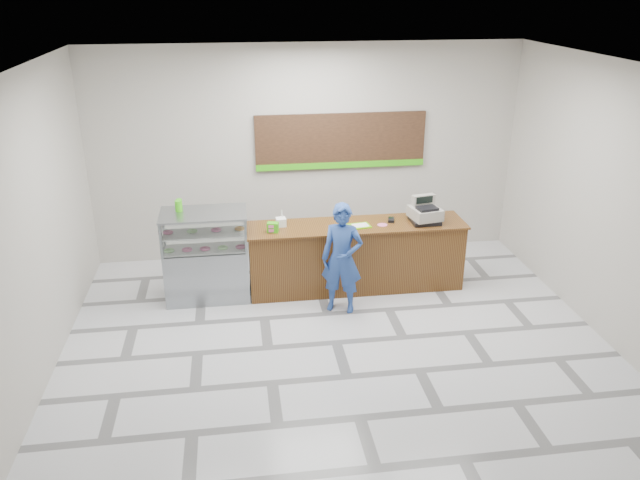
{
  "coord_description": "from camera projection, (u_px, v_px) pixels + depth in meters",
  "views": [
    {
      "loc": [
        -1.2,
        -6.89,
        4.37
      ],
      "look_at": [
        -0.09,
        0.9,
        1.08
      ],
      "focal_mm": 35.0,
      "sensor_mm": 36.0,
      "label": 1
    }
  ],
  "objects": [
    {
      "name": "promo_box",
      "position": [
        273.0,
        227.0,
        8.92
      ],
      "size": [
        0.18,
        0.14,
        0.14
      ],
      "primitive_type": "cube",
      "rotation": [
        0.0,
        0.0,
        -0.25
      ],
      "color": "#3ABD12",
      "rests_on": "sales_counter"
    },
    {
      "name": "napkin_box",
      "position": [
        281.0,
        222.0,
        9.14
      ],
      "size": [
        0.15,
        0.15,
        0.12
      ],
      "primitive_type": "cube",
      "rotation": [
        0.0,
        0.0,
        0.08
      ],
      "color": "white",
      "rests_on": "sales_counter"
    },
    {
      "name": "green_cup_left",
      "position": [
        179.0,
        203.0,
        8.98
      ],
      "size": [
        0.08,
        0.08,
        0.13
      ],
      "primitive_type": "cylinder",
      "color": "#3ABD12",
      "rests_on": "display_case"
    },
    {
      "name": "donut_decal",
      "position": [
        382.0,
        225.0,
        9.2
      ],
      "size": [
        0.15,
        0.15,
        0.0
      ],
      "primitive_type": "cylinder",
      "color": "#DC6297",
      "rests_on": "sales_counter"
    },
    {
      "name": "sales_counter",
      "position": [
        356.0,
        256.0,
        9.42
      ],
      "size": [
        3.26,
        0.76,
        1.03
      ],
      "color": "brown",
      "rests_on": "floor"
    },
    {
      "name": "customer",
      "position": [
        342.0,
        258.0,
        8.66
      ],
      "size": [
        0.68,
        0.56,
        1.59
      ],
      "primitive_type": "imported",
      "rotation": [
        0.0,
        0.0,
        -0.36
      ],
      "color": "#25448F",
      "rests_on": "floor"
    },
    {
      "name": "card_terminal",
      "position": [
        391.0,
        220.0,
        9.33
      ],
      "size": [
        0.13,
        0.19,
        0.04
      ],
      "primitive_type": "cube",
      "rotation": [
        0.0,
        0.0,
        -0.29
      ],
      "color": "black",
      "rests_on": "sales_counter"
    },
    {
      "name": "display_case",
      "position": [
        206.0,
        255.0,
        9.07
      ],
      "size": [
        1.22,
        0.72,
        1.33
      ],
      "color": "gray",
      "rests_on": "floor"
    },
    {
      "name": "menu_board",
      "position": [
        341.0,
        142.0,
        10.16
      ],
      "size": [
        2.8,
        0.06,
        0.9
      ],
      "color": "black",
      "rests_on": "back_wall"
    },
    {
      "name": "straw_cup",
      "position": [
        282.0,
        221.0,
        9.19
      ],
      "size": [
        0.08,
        0.08,
        0.12
      ],
      "primitive_type": "cylinder",
      "color": "silver",
      "rests_on": "sales_counter"
    },
    {
      "name": "back_wall",
      "position": [
        307.0,
        153.0,
        10.2
      ],
      "size": [
        7.0,
        0.0,
        7.0
      ],
      "primitive_type": "plane",
      "rotation": [
        1.57,
        0.0,
        0.0
      ],
      "color": "#B6B1A7",
      "rests_on": "floor"
    },
    {
      "name": "ceiling",
      "position": [
        340.0,
        67.0,
        6.78
      ],
      "size": [
        7.0,
        7.0,
        0.0
      ],
      "primitive_type": "plane",
      "rotation": [
        3.14,
        0.0,
        0.0
      ],
      "color": "silver",
      "rests_on": "back_wall"
    },
    {
      "name": "serving_tray",
      "position": [
        359.0,
        226.0,
        9.14
      ],
      "size": [
        0.35,
        0.28,
        0.02
      ],
      "rotation": [
        0.0,
        0.0,
        0.15
      ],
      "color": "#67C503",
      "rests_on": "sales_counter"
    },
    {
      "name": "cash_register",
      "position": [
        425.0,
        213.0,
        9.26
      ],
      "size": [
        0.48,
        0.5,
        0.39
      ],
      "rotation": [
        0.0,
        0.0,
        0.19
      ],
      "color": "black",
      "rests_on": "sales_counter"
    },
    {
      "name": "floor",
      "position": [
        336.0,
        343.0,
        8.13
      ],
      "size": [
        7.0,
        7.0,
        0.0
      ],
      "primitive_type": "plane",
      "color": "silver",
      "rests_on": "ground"
    },
    {
      "name": "green_cup_right",
      "position": [
        179.0,
        206.0,
        8.84
      ],
      "size": [
        0.1,
        0.1,
        0.16
      ],
      "primitive_type": "cylinder",
      "color": "#3ABD12",
      "rests_on": "display_case"
    }
  ]
}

